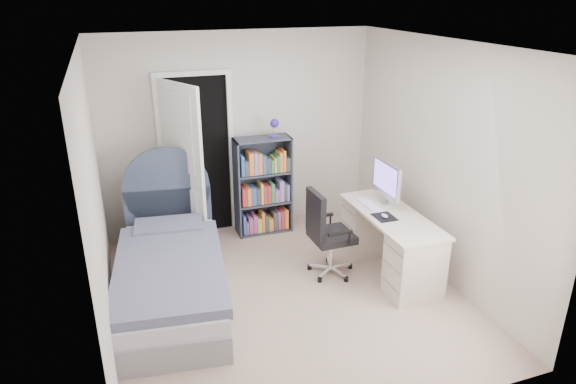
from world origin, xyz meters
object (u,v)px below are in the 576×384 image
object	(u,v)px
desk	(389,240)
office_chair	(325,230)
bed	(171,272)
floor_lamp	(165,211)
nightstand	(162,215)
bookcase	(264,189)

from	to	relation	value
desk	office_chair	bearing A→B (deg)	165.77
bed	desk	world-z (taller)	bed
floor_lamp	desk	world-z (taller)	floor_lamp
nightstand	office_chair	bearing A→B (deg)	-40.22
bed	office_chair	distance (m)	1.66
nightstand	floor_lamp	size ratio (longest dim) A/B	0.46
floor_lamp	desk	distance (m)	2.60
nightstand	bookcase	distance (m)	1.29
bed	nightstand	xyz separation A→B (m)	(0.06, 1.26, 0.08)
bed	office_chair	size ratio (longest dim) A/B	2.28
desk	bed	bearing A→B (deg)	173.76
bookcase	nightstand	bearing A→B (deg)	176.58
bed	floor_lamp	world-z (taller)	bed
bed	desk	distance (m)	2.35
floor_lamp	bookcase	xyz separation A→B (m)	(1.25, 0.13, 0.07)
bed	floor_lamp	xyz separation A→B (m)	(0.09, 1.05, 0.22)
nightstand	floor_lamp	bearing A→B (deg)	-83.88
desk	office_chair	xyz separation A→B (m)	(-0.69, 0.18, 0.16)
bed	office_chair	bearing A→B (deg)	-2.80
floor_lamp	nightstand	bearing A→B (deg)	96.12
floor_lamp	office_chair	distance (m)	1.92
bookcase	office_chair	size ratio (longest dim) A/B	1.51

